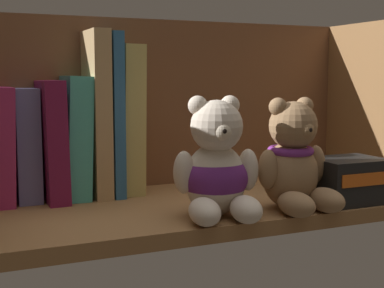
{
  "coord_description": "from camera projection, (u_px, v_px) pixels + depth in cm",
  "views": [
    {
      "loc": [
        -32.59,
        -70.7,
        19.7
      ],
      "look_at": [
        -1.38,
        0.0,
        10.31
      ],
      "focal_mm": 51.68,
      "sensor_mm": 36.0,
      "label": 1
    }
  ],
  "objects": [
    {
      "name": "small_product_box",
      "position": [
        347.0,
        180.0,
        0.78
      ],
      "size": [
        9.92,
        8.14,
        6.26
      ],
      "color": "black",
      "rests_on": "shelf_board"
    },
    {
      "name": "book_7",
      "position": [
        126.0,
        119.0,
        0.85
      ],
      "size": [
        3.51,
        10.43,
        22.51
      ],
      "primitive_type": "cube",
      "rotation": [
        0.0,
        0.02,
        0.0
      ],
      "color": "tan",
      "rests_on": "shelf_board"
    },
    {
      "name": "shelf_board",
      "position": [
        201.0,
        208.0,
        0.8
      ],
      "size": [
        64.52,
        27.16,
        2.0
      ],
      "primitive_type": "cube",
      "color": "olive",
      "rests_on": "ground"
    },
    {
      "name": "book_3",
      "position": [
        49.0,
        139.0,
        0.81
      ],
      "size": [
        3.23,
        14.91,
        17.26
      ],
      "primitive_type": "cube",
      "rotation": [
        0.0,
        -0.02,
        0.0
      ],
      "color": "maroon",
      "rests_on": "shelf_board"
    },
    {
      "name": "book_5",
      "position": [
        93.0,
        114.0,
        0.83
      ],
      "size": [
        2.47,
        12.85,
        24.46
      ],
      "primitive_type": "cube",
      "color": "tan",
      "rests_on": "shelf_board"
    },
    {
      "name": "teddy_bear_smaller",
      "position": [
        294.0,
        162.0,
        0.74
      ],
      "size": [
        11.06,
        11.34,
        15.02
      ],
      "color": "#93704C",
      "rests_on": "shelf_board"
    },
    {
      "name": "teddy_bear_larger",
      "position": [
        217.0,
        170.0,
        0.7
      ],
      "size": [
        11.43,
        12.22,
        15.41
      ],
      "color": "beige",
      "rests_on": "shelf_board"
    },
    {
      "name": "shelf_side_panel_right",
      "position": [
        383.0,
        109.0,
        0.91
      ],
      "size": [
        1.6,
        29.56,
        28.85
      ],
      "primitive_type": "cube",
      "color": "olive",
      "rests_on": "ground"
    },
    {
      "name": "book_6",
      "position": [
        109.0,
        114.0,
        0.84
      ],
      "size": [
        1.62,
        12.45,
        24.17
      ],
      "primitive_type": "cube",
      "color": "#2D669A",
      "rests_on": "shelf_board"
    },
    {
      "name": "book_2",
      "position": [
        25.0,
        144.0,
        0.8
      ],
      "size": [
        3.29,
        9.54,
        16.12
      ],
      "primitive_type": "cube",
      "color": "#7072B3",
      "rests_on": "shelf_board"
    },
    {
      "name": "shelf_back_panel",
      "position": [
        165.0,
        109.0,
        0.91
      ],
      "size": [
        66.92,
        1.2,
        28.85
      ],
      "primitive_type": "cube",
      "color": "brown",
      "rests_on": "ground"
    },
    {
      "name": "pillar_candle",
      "position": [
        297.0,
        172.0,
        0.86
      ],
      "size": [
        5.14,
        5.14,
        5.77
      ],
      "primitive_type": "cylinder",
      "color": "#2D7A66",
      "rests_on": "shelf_board"
    },
    {
      "name": "book_1",
      "position": [
        2.0,
        145.0,
        0.78
      ],
      "size": [
        2.91,
        12.16,
        16.39
      ],
      "primitive_type": "cube",
      "rotation": [
        0.0,
        0.03,
        0.0
      ],
      "color": "#AC2A68",
      "rests_on": "shelf_board"
    },
    {
      "name": "book_4",
      "position": [
        73.0,
        136.0,
        0.82
      ],
      "size": [
        4.08,
        12.14,
        17.93
      ],
      "primitive_type": "cube",
      "rotation": [
        0.0,
        0.04,
        0.0
      ],
      "color": "#48B7AA",
      "rests_on": "shelf_board"
    }
  ]
}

